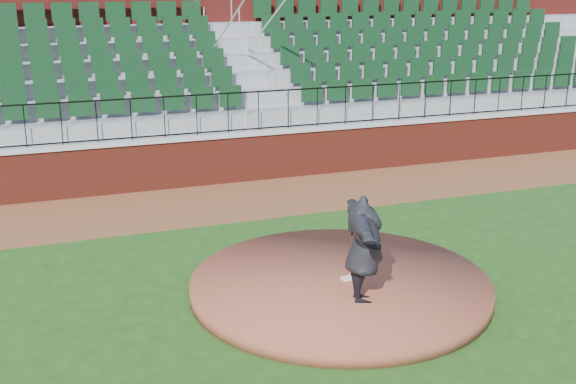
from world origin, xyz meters
The scene contains 10 objects.
ground centered at (0.00, 0.00, 0.00)m, with size 90.00×90.00×0.00m, color #1D4513.
warning_track centered at (0.00, 5.40, 0.01)m, with size 34.00×3.20×0.01m, color brown.
field_wall centered at (0.00, 7.00, 0.60)m, with size 34.00×0.35×1.20m, color maroon.
wall_cap centered at (0.00, 7.00, 1.25)m, with size 34.00×0.45×0.10m, color #B7B7B7.
wall_railing centered at (0.00, 7.00, 1.80)m, with size 34.00×0.05×1.00m, color black, non-canonical shape.
seating_stands centered at (0.00, 9.72, 2.30)m, with size 34.00×5.10×4.60m, color gray, non-canonical shape.
concourse_wall centered at (0.00, 12.52, 2.75)m, with size 34.00×0.50×5.50m, color maroon.
pitchers_mound centered at (0.27, -0.33, 0.12)m, with size 5.06×5.06×0.25m, color brown.
pitching_rubber centered at (0.58, -0.35, 0.27)m, with size 0.59×0.15×0.04m, color white.
pitcher centered at (0.26, -1.21, 1.12)m, with size 2.13×0.58×1.73m, color black.
Camera 1 is at (-4.53, -10.85, 5.22)m, focal length 46.20 mm.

